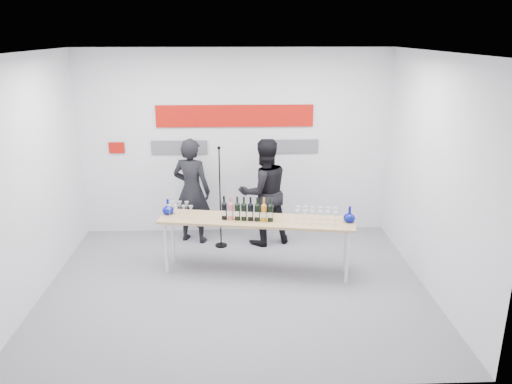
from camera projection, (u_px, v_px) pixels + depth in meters
ground at (236, 286)px, 6.63m from camera, size 5.00×5.00×0.00m
back_wall at (235, 143)px, 8.07m from camera, size 5.00×0.04×3.00m
signage at (231, 125)px, 7.95m from camera, size 3.38×0.02×0.79m
tasting_table at (256, 223)px, 6.80m from camera, size 2.70×0.94×0.79m
wine_bottles at (247, 209)px, 6.69m from camera, size 0.71×0.19×0.33m
decanter_left at (168, 207)px, 6.94m from camera, size 0.16×0.16×0.21m
decanter_right at (350, 214)px, 6.66m from camera, size 0.16×0.16×0.21m
glasses_left at (180, 210)px, 6.86m from camera, size 0.36×0.27×0.18m
glasses_right at (316, 215)px, 6.66m from camera, size 0.58×0.30×0.18m
presenter_left at (192, 191)px, 7.83m from camera, size 0.72×0.59×1.68m
presenter_right at (264, 192)px, 7.75m from camera, size 0.98×0.87×1.69m
mic_stand at (221, 217)px, 7.72m from camera, size 0.19×0.19×1.62m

